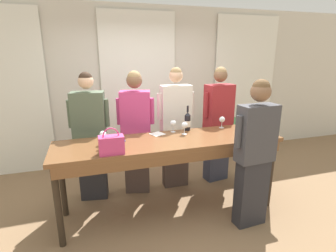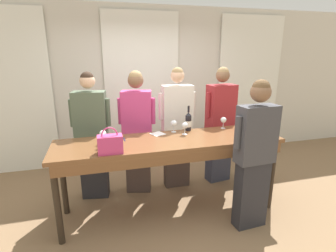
{
  "view_description": "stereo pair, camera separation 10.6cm",
  "coord_description": "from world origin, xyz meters",
  "px_view_note": "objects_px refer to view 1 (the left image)",
  "views": [
    {
      "loc": [
        -0.92,
        -2.88,
        2.01
      ],
      "look_at": [
        0.0,
        0.07,
        1.13
      ],
      "focal_mm": 28.0,
      "sensor_mm": 36.0,
      "label": 1
    },
    {
      "loc": [
        -0.82,
        -2.91,
        2.01
      ],
      "look_at": [
        0.0,
        0.07,
        1.13
      ],
      "focal_mm": 28.0,
      "sensor_mm": 36.0,
      "label": 2
    }
  ],
  "objects_px": {
    "wine_glass_front_right": "(173,124)",
    "guest_olive_jacket": "(90,137)",
    "tasting_bar": "(170,148)",
    "guest_striped_shirt": "(218,124)",
    "guest_cream_sweater": "(176,128)",
    "guest_pink_top": "(136,132)",
    "wine_glass_front_left": "(185,126)",
    "wine_bottle": "(187,121)",
    "host_pouring": "(255,153)",
    "wine_glass_center_mid": "(104,138)",
    "potted_plant": "(233,134)",
    "wine_glass_center_left": "(253,123)",
    "wine_glass_center_right": "(222,120)",
    "wine_glass_front_mid": "(103,135)",
    "handbag": "(111,144)"
  },
  "relations": [
    {
      "from": "wine_glass_front_left",
      "to": "host_pouring",
      "type": "bearing_deg",
      "value": -49.31
    },
    {
      "from": "wine_glass_front_right",
      "to": "guest_pink_top",
      "type": "xyz_separation_m",
      "value": [
        -0.44,
        0.35,
        -0.18
      ]
    },
    {
      "from": "guest_pink_top",
      "to": "tasting_bar",
      "type": "bearing_deg",
      "value": -65.45
    },
    {
      "from": "wine_glass_front_right",
      "to": "guest_olive_jacket",
      "type": "bearing_deg",
      "value": 161.91
    },
    {
      "from": "wine_bottle",
      "to": "host_pouring",
      "type": "xyz_separation_m",
      "value": [
        0.49,
        -0.85,
        -0.19
      ]
    },
    {
      "from": "wine_glass_front_left",
      "to": "potted_plant",
      "type": "distance_m",
      "value": 2.15
    },
    {
      "from": "wine_glass_center_right",
      "to": "guest_olive_jacket",
      "type": "height_order",
      "value": "guest_olive_jacket"
    },
    {
      "from": "wine_bottle",
      "to": "wine_glass_center_left",
      "type": "distance_m",
      "value": 0.86
    },
    {
      "from": "wine_glass_front_mid",
      "to": "potted_plant",
      "type": "height_order",
      "value": "wine_glass_front_mid"
    },
    {
      "from": "wine_glass_center_mid",
      "to": "host_pouring",
      "type": "bearing_deg",
      "value": -16.44
    },
    {
      "from": "wine_glass_front_left",
      "to": "guest_olive_jacket",
      "type": "xyz_separation_m",
      "value": [
        -1.17,
        0.49,
        -0.19
      ]
    },
    {
      "from": "wine_glass_center_mid",
      "to": "wine_glass_center_right",
      "type": "xyz_separation_m",
      "value": [
        1.64,
        0.33,
        0.0
      ]
    },
    {
      "from": "wine_glass_center_right",
      "to": "guest_striped_shirt",
      "type": "height_order",
      "value": "guest_striped_shirt"
    },
    {
      "from": "guest_olive_jacket",
      "to": "guest_pink_top",
      "type": "bearing_deg",
      "value": 0.0
    },
    {
      "from": "guest_pink_top",
      "to": "guest_striped_shirt",
      "type": "xyz_separation_m",
      "value": [
        1.29,
        0.0,
        0.01
      ]
    },
    {
      "from": "tasting_bar",
      "to": "host_pouring",
      "type": "distance_m",
      "value": 0.98
    },
    {
      "from": "wine_bottle",
      "to": "wine_glass_front_left",
      "type": "bearing_deg",
      "value": -122.61
    },
    {
      "from": "guest_olive_jacket",
      "to": "guest_pink_top",
      "type": "relative_size",
      "value": 1.0
    },
    {
      "from": "wine_glass_center_left",
      "to": "guest_striped_shirt",
      "type": "bearing_deg",
      "value": 104.76
    },
    {
      "from": "wine_glass_front_left",
      "to": "wine_bottle",
      "type": "bearing_deg",
      "value": 57.39
    },
    {
      "from": "guest_pink_top",
      "to": "wine_bottle",
      "type": "bearing_deg",
      "value": -26.59
    },
    {
      "from": "host_pouring",
      "to": "tasting_bar",
      "type": "bearing_deg",
      "value": 148.27
    },
    {
      "from": "guest_olive_jacket",
      "to": "guest_striped_shirt",
      "type": "xyz_separation_m",
      "value": [
        1.91,
        0.0,
        0.02
      ]
    },
    {
      "from": "guest_olive_jacket",
      "to": "guest_cream_sweater",
      "type": "height_order",
      "value": "guest_cream_sweater"
    },
    {
      "from": "guest_striped_shirt",
      "to": "wine_glass_center_right",
      "type": "bearing_deg",
      "value": -110.69
    },
    {
      "from": "wine_glass_center_left",
      "to": "guest_pink_top",
      "type": "distance_m",
      "value": 1.6
    },
    {
      "from": "guest_cream_sweater",
      "to": "guest_striped_shirt",
      "type": "xyz_separation_m",
      "value": [
        0.7,
        0.0,
        -0.01
      ]
    },
    {
      "from": "wine_bottle",
      "to": "wine_glass_center_left",
      "type": "bearing_deg",
      "value": -21.15
    },
    {
      "from": "handbag",
      "to": "guest_cream_sweater",
      "type": "relative_size",
      "value": 0.16
    },
    {
      "from": "guest_olive_jacket",
      "to": "guest_pink_top",
      "type": "xyz_separation_m",
      "value": [
        0.62,
        0.0,
        0.02
      ]
    },
    {
      "from": "handbag",
      "to": "wine_glass_front_right",
      "type": "relative_size",
      "value": 1.77
    },
    {
      "from": "tasting_bar",
      "to": "guest_striped_shirt",
      "type": "relative_size",
      "value": 1.53
    },
    {
      "from": "guest_striped_shirt",
      "to": "potted_plant",
      "type": "height_order",
      "value": "guest_striped_shirt"
    },
    {
      "from": "wine_glass_front_left",
      "to": "wine_glass_center_right",
      "type": "height_order",
      "value": "same"
    },
    {
      "from": "wine_glass_front_mid",
      "to": "wine_glass_front_right",
      "type": "xyz_separation_m",
      "value": [
        0.92,
        0.22,
        0.0
      ]
    },
    {
      "from": "wine_glass_front_mid",
      "to": "wine_glass_center_left",
      "type": "bearing_deg",
      "value": -2.08
    },
    {
      "from": "guest_striped_shirt",
      "to": "host_pouring",
      "type": "xyz_separation_m",
      "value": [
        -0.15,
        -1.17,
        -0.01
      ]
    },
    {
      "from": "wine_glass_center_mid",
      "to": "wine_bottle",
      "type": "bearing_deg",
      "value": 18.06
    },
    {
      "from": "tasting_bar",
      "to": "wine_bottle",
      "type": "height_order",
      "value": "wine_bottle"
    },
    {
      "from": "guest_striped_shirt",
      "to": "wine_glass_front_right",
      "type": "bearing_deg",
      "value": -157.91
    },
    {
      "from": "guest_cream_sweater",
      "to": "wine_glass_center_mid",
      "type": "bearing_deg",
      "value": -147.19
    },
    {
      "from": "wine_glass_front_left",
      "to": "potted_plant",
      "type": "height_order",
      "value": "wine_glass_front_left"
    },
    {
      "from": "wine_glass_center_right",
      "to": "potted_plant",
      "type": "xyz_separation_m",
      "value": [
        0.94,
        1.2,
        -0.66
      ]
    },
    {
      "from": "wine_glass_front_mid",
      "to": "guest_striped_shirt",
      "type": "relative_size",
      "value": 0.09
    },
    {
      "from": "wine_glass_center_mid",
      "to": "tasting_bar",
      "type": "bearing_deg",
      "value": 2.79
    },
    {
      "from": "wine_glass_front_left",
      "to": "guest_cream_sweater",
      "type": "distance_m",
      "value": 0.51
    },
    {
      "from": "tasting_bar",
      "to": "wine_glass_front_mid",
      "type": "height_order",
      "value": "wine_glass_front_mid"
    },
    {
      "from": "wine_glass_front_right",
      "to": "potted_plant",
      "type": "xyz_separation_m",
      "value": [
        1.66,
        1.19,
        -0.66
      ]
    },
    {
      "from": "tasting_bar",
      "to": "handbag",
      "type": "bearing_deg",
      "value": -162.05
    },
    {
      "from": "wine_glass_center_mid",
      "to": "guest_striped_shirt",
      "type": "xyz_separation_m",
      "value": [
        1.77,
        0.69,
        -0.17
      ]
    }
  ]
}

